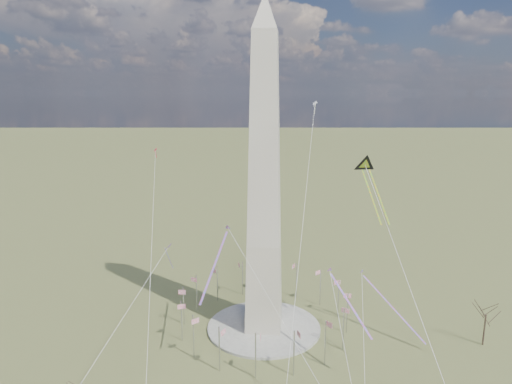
# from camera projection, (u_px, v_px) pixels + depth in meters

# --- Properties ---
(ground) EXTENTS (2000.00, 2000.00, 0.00)m
(ground) POSITION_uv_depth(u_px,v_px,m) (264.00, 328.00, 145.68)
(ground) COLOR #51562B
(ground) RESTS_ON ground
(plaza) EXTENTS (36.00, 36.00, 0.80)m
(plaza) POSITION_uv_depth(u_px,v_px,m) (264.00, 327.00, 145.60)
(plaza) COLOR #ACAA9D
(plaza) RESTS_ON ground
(washington_monument) EXTENTS (15.56, 15.56, 100.00)m
(washington_monument) POSITION_uv_depth(u_px,v_px,m) (264.00, 181.00, 135.54)
(washington_monument) COLOR beige
(washington_monument) RESTS_ON plaza
(flagpole_ring) EXTENTS (54.40, 54.40, 13.00)m
(flagpole_ring) POSITION_uv_depth(u_px,v_px,m) (264.00, 307.00, 144.14)
(flagpole_ring) COLOR silver
(flagpole_ring) RESTS_ON ground
(tree_near) EXTENTS (8.35, 8.35, 14.61)m
(tree_near) POSITION_uv_depth(u_px,v_px,m) (486.00, 313.00, 133.96)
(tree_near) COLOR #402E26
(tree_near) RESTS_ON ground
(kite_delta_black) EXTENTS (9.57, 21.88, 17.83)m
(kite_delta_black) POSITION_uv_depth(u_px,v_px,m) (366.00, 168.00, 144.64)
(kite_delta_black) COLOR black
(kite_delta_black) RESTS_ON ground
(kite_diamond_purple) EXTENTS (1.99, 2.93, 8.66)m
(kite_diamond_purple) POSITION_uv_depth(u_px,v_px,m) (169.00, 250.00, 143.16)
(kite_diamond_purple) COLOR #441B7B
(kite_diamond_purple) RESTS_ON ground
(kite_streamer_left) EXTENTS (11.37, 16.45, 13.00)m
(kite_streamer_left) POSITION_uv_depth(u_px,v_px,m) (344.00, 294.00, 123.01)
(kite_streamer_left) COLOR #F82759
(kite_streamer_left) RESTS_ON ground
(kite_streamer_mid) EXTENTS (5.43, 22.78, 15.75)m
(kite_streamer_mid) POSITION_uv_depth(u_px,v_px,m) (219.00, 252.00, 130.97)
(kite_streamer_mid) COLOR #F82759
(kite_streamer_mid) RESTS_ON ground
(kite_streamer_right) EXTENTS (18.53, 17.39, 16.49)m
(kite_streamer_right) POSITION_uv_depth(u_px,v_px,m) (382.00, 295.00, 141.92)
(kite_streamer_right) COLOR #F82759
(kite_streamer_right) RESTS_ON ground
(kite_small_red) EXTENTS (1.44, 1.27, 3.85)m
(kite_small_red) POSITION_uv_depth(u_px,v_px,m) (156.00, 151.00, 171.46)
(kite_small_red) COLOR red
(kite_small_red) RESTS_ON ground
(kite_small_white) EXTENTS (1.95, 1.70, 5.05)m
(kite_small_white) POSITION_uv_depth(u_px,v_px,m) (315.00, 104.00, 172.37)
(kite_small_white) COLOR white
(kite_small_white) RESTS_ON ground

